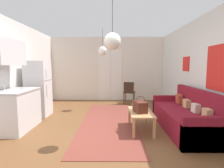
# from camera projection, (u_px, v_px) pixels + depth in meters

# --- Properties ---
(ground_plane) EXTENTS (5.23, 8.04, 0.10)m
(ground_plane) POSITION_uv_depth(u_px,v_px,m) (101.00, 138.00, 3.53)
(ground_plane) COLOR brown
(wall_back) EXTENTS (4.83, 0.13, 2.62)m
(wall_back) POSITION_uv_depth(u_px,v_px,m) (107.00, 69.00, 7.13)
(wall_back) COLOR silver
(wall_back) RESTS_ON ground_plane
(wall_right) EXTENTS (0.12, 7.64, 2.62)m
(wall_right) POSITION_uv_depth(u_px,v_px,m) (220.00, 73.00, 3.37)
(wall_right) COLOR silver
(wall_right) RESTS_ON ground_plane
(area_rug) EXTENTS (1.36, 3.70, 0.01)m
(area_rug) POSITION_uv_depth(u_px,v_px,m) (109.00, 122.00, 4.41)
(area_rug) COLOR brown
(area_rug) RESTS_ON ground_plane
(couch) EXTENTS (0.83, 2.11, 0.92)m
(couch) POSITION_uv_depth(u_px,v_px,m) (186.00, 117.00, 3.84)
(couch) COLOR maroon
(couch) RESTS_ON ground_plane
(coffee_table) EXTENTS (0.49, 0.97, 0.44)m
(coffee_table) POSITION_uv_depth(u_px,v_px,m) (141.00, 114.00, 3.79)
(coffee_table) COLOR tan
(coffee_table) RESTS_ON ground_plane
(bamboo_vase) EXTENTS (0.11, 0.11, 0.39)m
(bamboo_vase) POSITION_uv_depth(u_px,v_px,m) (135.00, 106.00, 3.90)
(bamboo_vase) COLOR #47704C
(bamboo_vase) RESTS_ON coffee_table
(handbag) EXTENTS (0.29, 0.36, 0.36)m
(handbag) POSITION_uv_depth(u_px,v_px,m) (140.00, 107.00, 3.67)
(handbag) COLOR #512319
(handbag) RESTS_ON coffee_table
(refrigerator) EXTENTS (0.60, 0.61, 1.58)m
(refrigerator) POSITION_uv_depth(u_px,v_px,m) (39.00, 89.00, 4.89)
(refrigerator) COLOR white
(refrigerator) RESTS_ON ground_plane
(kitchen_counter) EXTENTS (0.64, 1.11, 2.02)m
(kitchen_counter) POSITION_uv_depth(u_px,v_px,m) (15.00, 97.00, 3.82)
(kitchen_counter) COLOR silver
(kitchen_counter) RESTS_ON ground_plane
(accent_chair) EXTENTS (0.51, 0.49, 0.84)m
(accent_chair) POSITION_uv_depth(u_px,v_px,m) (129.00, 91.00, 6.47)
(accent_chair) COLOR black
(accent_chair) RESTS_ON ground_plane
(pendant_lamp_near) EXTENTS (0.30, 0.30, 0.90)m
(pendant_lamp_near) POSITION_uv_depth(u_px,v_px,m) (112.00, 41.00, 2.97)
(pendant_lamp_near) COLOR black
(pendant_lamp_far) EXTENTS (0.28, 0.28, 0.84)m
(pendant_lamp_far) POSITION_uv_depth(u_px,v_px,m) (103.00, 51.00, 5.49)
(pendant_lamp_far) COLOR black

